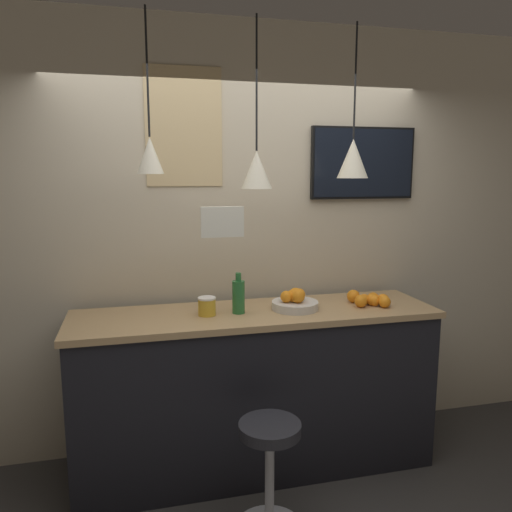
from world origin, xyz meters
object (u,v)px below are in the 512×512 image
Objects in this scene: juice_bottle at (238,296)px; bar_stool at (270,461)px; spread_jar at (207,306)px; fruit_bowl at (295,302)px; mounted_tv at (363,163)px.

bar_stool is at bearing -86.43° from juice_bottle.
spread_jar is at bearing 111.37° from bar_stool.
fruit_bowl is 0.37m from juice_bottle.
fruit_bowl is at bearing -0.54° from juice_bottle.
fruit_bowl is 2.63× the size of spread_jar.
bar_stool is at bearing -68.63° from spread_jar.
juice_bottle is (-0.36, 0.00, 0.06)m from fruit_bowl.
juice_bottle is at bearing 179.46° from fruit_bowl.
bar_stool is 0.97m from fruit_bowl.
spread_jar is 0.15× the size of mounted_tv.
spread_jar is (-0.20, 0.00, -0.05)m from juice_bottle.
bar_stool is at bearing -134.05° from mounted_tv.
bar_stool is 0.96m from juice_bottle.
juice_bottle reaches higher than bar_stool.
mounted_tv reaches higher than fruit_bowl.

